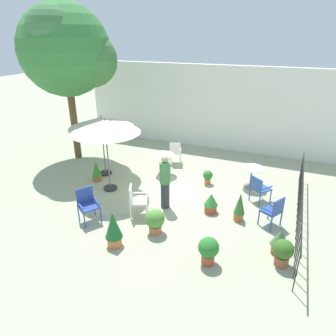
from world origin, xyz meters
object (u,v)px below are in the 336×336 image
Objects in this scene: cafe_table_0 at (251,173)px; potted_plant_2 at (240,206)px; patio_umbrella_1 at (101,123)px; patio_chair_2 at (259,187)px; potted_plant_8 at (208,249)px; potted_plant_0 at (211,202)px; standing_person at (165,181)px; patio_chair_4 at (87,203)px; patio_chair_0 at (136,198)px; potted_plant_6 at (113,229)px; patio_umbrella_0 at (105,127)px; patio_chair_3 at (274,210)px; potted_plant_1 at (280,240)px; potted_plant_3 at (283,252)px; potted_plant_5 at (97,171)px; shade_tree at (67,50)px; cafe_table_1 at (164,160)px; potted_plant_7 at (208,176)px; patio_chair_1 at (175,151)px; potted_plant_4 at (155,220)px.

cafe_table_0 is 0.92× the size of potted_plant_2.
patio_umbrella_1 reaches higher than patio_chair_2.
cafe_table_0 is at bearing 86.14° from potted_plant_8.
potted_plant_0 is 0.36× the size of standing_person.
patio_chair_4 reaches higher than cafe_table_0.
potted_plant_6 reaches higher than patio_chair_0.
potted_plant_0 is at bearing 53.87° from potted_plant_6.
patio_umbrella_0 reaches higher than potted_plant_8.
patio_umbrella_1 is at bearing -179.16° from patio_chair_2.
patio_umbrella_0 is 4.04× the size of potted_plant_0.
patio_chair_0 is 1.04× the size of patio_chair_3.
potted_plant_0 is at bearing 29.62° from patio_chair_4.
potted_plant_1 reaches higher than potted_plant_0.
potted_plant_5 reaches higher than potted_plant_3.
cafe_table_1 is at bearing -2.40° from shade_tree.
standing_person is at bearing -176.46° from patio_chair_3.
potted_plant_7 is at bearing 161.27° from patio_chair_2.
patio_chair_3 is 1.76× the size of potted_plant_7.
potted_plant_6 is at bearing -53.63° from patio_umbrella_1.
potted_plant_1 is 1.51m from potted_plant_2.
patio_chair_2 is 4.60m from potted_plant_6.
potted_plant_0 is at bearing -13.59° from patio_umbrella_1.
potted_plant_1 is 0.72× the size of potted_plant_2.
patio_umbrella_1 is 1.69m from potted_plant_5.
cafe_table_1 is at bearing 140.76° from potted_plant_0.
patio_chair_0 is 2.17m from potted_plant_0.
patio_chair_1 is 3.19m from potted_plant_5.
patio_umbrella_0 is 4.88× the size of potted_plant_7.
patio_chair_1 is 1.34× the size of potted_plant_4.
patio_umbrella_1 reaches higher than patio_chair_4.
patio_umbrella_0 is 3.45m from potted_plant_6.
cafe_table_1 is 0.89× the size of patio_chair_3.
cafe_table_0 is 0.83× the size of patio_chair_4.
potted_plant_0 is 1.46m from standing_person.
potted_plant_1 is at bearing -14.25° from standing_person.
patio_umbrella_0 reaches higher than potted_plant_1.
shade_tree is at bearing 130.41° from patio_chair_4.
potted_plant_8 is at bearing -28.45° from potted_plant_5.
potted_plant_5 reaches higher than potted_plant_4.
potted_plant_8 is 0.40× the size of standing_person.
potted_plant_6 is 1.38× the size of potted_plant_8.
patio_chair_1 is (1.20, 2.87, -1.64)m from patio_umbrella_0.
potted_plant_5 is (-6.35, 2.01, -0.00)m from potted_plant_3.
potted_plant_1 is at bearing 19.49° from potted_plant_6.
potted_plant_6 is (0.17, -1.43, -0.04)m from patio_chair_0.
cafe_table_1 is 5.58m from potted_plant_3.
potted_plant_3 reaches higher than potted_plant_7.
shade_tree is at bearing 156.60° from potted_plant_3.
patio_chair_4 reaches higher than patio_chair_2.
patio_chair_2 is at bearing -12.48° from cafe_table_1.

